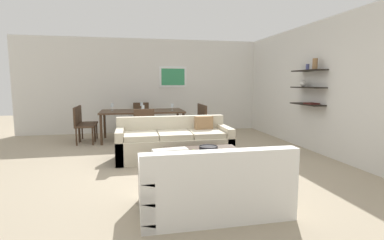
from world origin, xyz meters
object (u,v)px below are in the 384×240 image
object	(u,v)px
dining_chair_foot	(144,125)
wine_glass_head	(142,104)
decorative_bowl	(208,148)
dining_chair_left_far	(84,120)
wine_glass_right_near	(172,106)
dining_table	(142,113)
dining_chair_right_far	(196,118)
dining_chair_head	(141,116)
sofa_beige	(174,143)
apple_on_coffee_table	(193,152)
loveseat_white	(212,186)
dining_chair_left_near	(81,123)
wine_glass_foot	(143,107)
coffee_table	(205,164)
wine_glass_left_far	(112,105)
candle_jar	(220,151)
dining_chair_right_near	(200,120)

from	to	relation	value
dining_chair_foot	wine_glass_head	xyz separation A→B (m)	(-0.00, 1.38, 0.37)
decorative_bowl	dining_chair_left_far	bearing A→B (deg)	125.20
wine_glass_right_near	dining_table	bearing A→B (deg)	170.22
dining_chair_right_far	dining_chair_head	distance (m)	1.60
sofa_beige	apple_on_coffee_table	distance (m)	1.30
sofa_beige	loveseat_white	size ratio (longest dim) A/B	1.32
dining_chair_left_near	wine_glass_foot	bearing A→B (deg)	-8.88
apple_on_coffee_table	dining_chair_foot	world-z (taller)	dining_chair_foot
sofa_beige	coffee_table	bearing A→B (deg)	-75.29
decorative_bowl	dining_chair_left_near	xyz separation A→B (m)	(-2.34, 2.86, 0.08)
dining_chair_left_far	wine_glass_head	xyz separation A→B (m)	(1.44, 0.22, 0.37)
sofa_beige	wine_glass_foot	world-z (taller)	wine_glass_foot
dining_chair_head	dining_chair_left_near	bearing A→B (deg)	-141.18
wine_glass_left_far	wine_glass_foot	bearing A→B (deg)	-38.23
apple_on_coffee_table	dining_chair_foot	distance (m)	2.40
dining_table	apple_on_coffee_table	bearing A→B (deg)	-78.93
dining_chair_right_far	decorative_bowl	bearing A→B (deg)	-99.11
dining_table	dining_chair_head	world-z (taller)	dining_chair_head
decorative_bowl	dining_chair_right_far	bearing A→B (deg)	80.89
dining_chair_right_far	wine_glass_right_near	xyz separation A→B (m)	(-0.69, -0.36, 0.37)
dining_table	dining_chair_right_far	size ratio (longest dim) A/B	2.34
decorative_bowl	wine_glass_foot	xyz separation A→B (m)	(-0.91, 2.63, 0.45)
dining_table	dining_chair_left_far	xyz separation A→B (m)	(-1.44, 0.23, -0.19)
dining_chair_head	wine_glass_head	xyz separation A→B (m)	(-0.00, -0.47, 0.37)
wine_glass_left_far	dining_chair_left_near	bearing A→B (deg)	-152.55
dining_table	dining_chair_left_far	size ratio (longest dim) A/B	2.34
dining_chair_head	dining_chair_foot	world-z (taller)	same
loveseat_white	dining_chair_left_near	distance (m)	4.62
dining_chair_left_near	wine_glass_head	xyz separation A→B (m)	(1.44, 0.69, 0.37)
apple_on_coffee_table	dining_chair_head	xyz separation A→B (m)	(-0.63, 4.16, 0.09)
sofa_beige	candle_jar	xyz separation A→B (m)	(0.52, -1.31, 0.12)
dining_table	decorative_bowl	bearing A→B (deg)	-73.67
loveseat_white	candle_jar	distance (m)	1.21
dining_table	coffee_table	bearing A→B (deg)	-75.03
decorative_bowl	dining_chair_left_far	xyz separation A→B (m)	(-2.34, 3.32, 0.08)
sofa_beige	dining_chair_foot	size ratio (longest dim) A/B	2.45
dining_chair_left_far	wine_glass_right_near	bearing A→B (deg)	-9.39
dining_chair_foot	dining_chair_left_far	size ratio (longest dim) A/B	1.00
loveseat_white	dining_chair_head	xyz separation A→B (m)	(-0.61, 5.29, 0.21)
dining_chair_right_far	dining_chair_head	size ratio (longest dim) A/B	1.00
candle_jar	dining_chair_left_far	distance (m)	4.28
wine_glass_head	wine_glass_left_far	size ratio (longest dim) A/B	0.94
wine_glass_left_far	wine_glass_foot	world-z (taller)	wine_glass_left_far
coffee_table	dining_chair_left_near	xyz separation A→B (m)	(-2.28, 2.90, 0.31)
sofa_beige	wine_glass_left_far	distance (m)	2.50
dining_table	wine_glass_right_near	distance (m)	0.78
candle_jar	dining_chair_foot	distance (m)	2.56
dining_chair_right_far	wine_glass_right_near	distance (m)	0.86
dining_chair_right_near	wine_glass_foot	bearing A→B (deg)	-171.12
dining_chair_right_far	wine_glass_foot	xyz separation A→B (m)	(-1.44, -0.69, 0.37)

